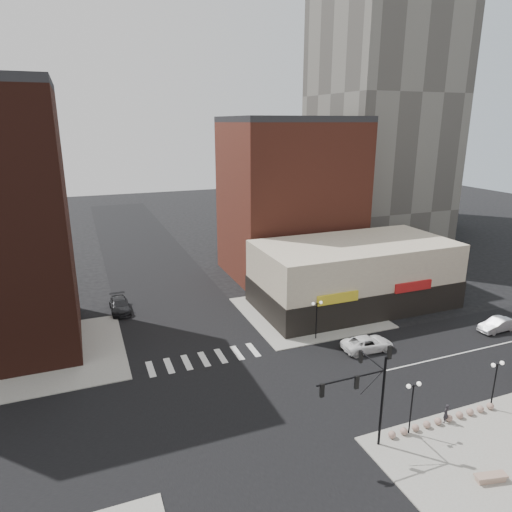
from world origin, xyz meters
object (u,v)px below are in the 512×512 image
street_lamp_ne (317,310)px  stone_bench (491,478)px  street_lamp_se_a (413,395)px  white_suv (367,344)px  pedestrian (446,413)px  dark_sedan_north (120,305)px  street_lamp_se_b (496,374)px  silver_sedan (497,325)px  traffic_signal (369,384)px

street_lamp_ne → stone_bench: street_lamp_ne is taller
street_lamp_se_a → white_suv: size_ratio=0.79×
white_suv → pedestrian: pedestrian is taller
street_lamp_ne → dark_sedan_north: 24.08m
dark_sedan_north → pedestrian: bearing=-57.2°
street_lamp_se_a → pedestrian: 4.15m
white_suv → dark_sedan_north: dark_sedan_north is taller
white_suv → stone_bench: 17.94m
street_lamp_ne → dark_sedan_north: (-18.50, 15.21, -2.50)m
street_lamp_ne → pedestrian: street_lamp_ne is taller
street_lamp_se_b → street_lamp_ne: (-7.00, 16.00, 0.00)m
silver_sedan → stone_bench: size_ratio=2.08×
street_lamp_se_b → street_lamp_se_a: bearing=180.0°
street_lamp_se_b → stone_bench: (-6.27, -5.70, -2.91)m
stone_bench → street_lamp_se_b: bearing=54.7°
street_lamp_se_a → street_lamp_ne: (1.00, 16.00, 0.00)m
traffic_signal → silver_sedan: size_ratio=1.74×
street_lamp_se_a → street_lamp_ne: bearing=86.4°
street_lamp_se_a → white_suv: 13.12m
street_lamp_ne → stone_bench: size_ratio=1.94×
pedestrian → street_lamp_se_b: bearing=162.6°
stone_bench → street_lamp_se_a: bearing=119.4°
street_lamp_se_b → pedestrian: 5.20m
traffic_signal → stone_bench: size_ratio=3.62×
street_lamp_se_a → dark_sedan_north: street_lamp_se_a is taller
street_lamp_se_b → white_suv: (-3.35, 12.00, -2.56)m
street_lamp_se_b → street_lamp_ne: same height
street_lamp_ne → pedestrian: (2.38, -16.00, -2.40)m
dark_sedan_north → street_lamp_ne: bearing=-40.4°
street_lamp_ne → dark_sedan_north: bearing=140.6°
street_lamp_se_a → silver_sedan: (20.47, 10.51, -2.56)m
silver_sedan → dark_sedan_north: 43.25m
white_suv → pedestrian: (-1.27, -12.00, 0.16)m
street_lamp_se_a → street_lamp_ne: size_ratio=1.00×
street_lamp_se_a → white_suv: bearing=68.8°
traffic_signal → dark_sedan_north: (-13.74, 31.04, -4.17)m
traffic_signal → street_lamp_se_b: (11.76, -0.17, -1.67)m
street_lamp_ne → white_suv: bearing=-47.6°
street_lamp_se_b → pedestrian: street_lamp_se_b is taller
traffic_signal → street_lamp_ne: (4.76, 15.83, -1.67)m
dark_sedan_north → stone_bench: bearing=-63.5°
traffic_signal → pedestrian: traffic_signal is taller
stone_bench → street_lamp_ne: bearing=104.4°
pedestrian → stone_bench: bearing=56.4°
silver_sedan → street_lamp_se_b: bearing=-52.4°
street_lamp_ne → silver_sedan: bearing=-15.8°
silver_sedan → street_lamp_ne: bearing=-108.3°
silver_sedan → stone_bench: bearing=-51.7°
street_lamp_se_b → pedestrian: bearing=180.0°
traffic_signal → stone_bench: 9.26m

